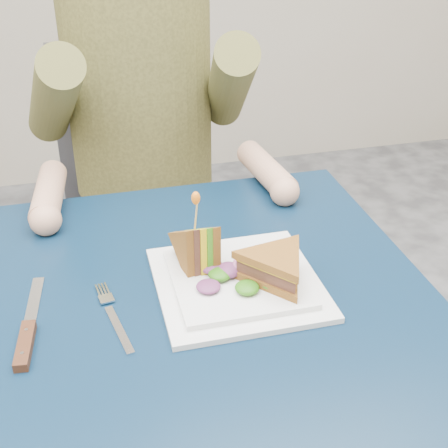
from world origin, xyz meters
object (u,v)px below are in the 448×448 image
object	(u,v)px
plate	(238,282)
fork	(114,318)
diner	(139,69)
sandwich_flat	(276,267)
sandwich_upright	(197,248)
chair	(143,192)
knife	(27,337)
table	(198,330)

from	to	relation	value
plate	fork	bearing A→B (deg)	-169.68
diner	sandwich_flat	size ratio (longest dim) A/B	3.76
fork	sandwich_upright	bearing A→B (deg)	29.30
chair	diner	size ratio (longest dim) A/B	1.25
chair	sandwich_flat	xyz separation A→B (m)	(0.12, -0.76, 0.23)
sandwich_upright	fork	size ratio (longest dim) A/B	0.68
sandwich_flat	fork	size ratio (longest dim) A/B	1.11
sandwich_upright	diner	bearing A→B (deg)	90.96
plate	sandwich_upright	size ratio (longest dim) A/B	2.14
fork	sandwich_flat	bearing A→B (deg)	2.63
chair	knife	bearing A→B (deg)	-108.37
chair	knife	world-z (taller)	chair
diner	knife	xyz separation A→B (m)	(-0.26, -0.68, -0.18)
table	chair	world-z (taller)	chair
table	chair	bearing A→B (deg)	90.00
table	fork	world-z (taller)	fork
diner	fork	bearing A→B (deg)	-101.61
diner	sandwich_upright	distance (m)	0.60
table	sandwich_flat	world-z (taller)	sandwich_flat
chair	sandwich_flat	bearing A→B (deg)	-80.98
table	diner	bearing A→B (deg)	90.00
plate	knife	distance (m)	0.33
plate	sandwich_flat	bearing A→B (deg)	-24.44
chair	sandwich_upright	world-z (taller)	chair
diner	knife	world-z (taller)	diner
chair	fork	size ratio (longest dim) A/B	5.19
diner	fork	world-z (taller)	diner
table	knife	size ratio (longest dim) A/B	3.38
sandwich_flat	sandwich_upright	distance (m)	0.13
diner	knife	distance (m)	0.75
chair	diner	bearing A→B (deg)	-90.00
diner	knife	size ratio (longest dim) A/B	3.36
chair	knife	xyz separation A→B (m)	(-0.26, -0.79, 0.20)
sandwich_flat	fork	world-z (taller)	sandwich_flat
chair	diner	world-z (taller)	diner
plate	diner	bearing A→B (deg)	96.03
sandwich_flat	plate	bearing A→B (deg)	155.56
plate	sandwich_upright	world-z (taller)	sandwich_upright
table	plate	world-z (taller)	plate
table	sandwich_upright	world-z (taller)	sandwich_upright
plate	sandwich_flat	distance (m)	0.07
sandwich_upright	sandwich_flat	bearing A→B (deg)	-32.15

